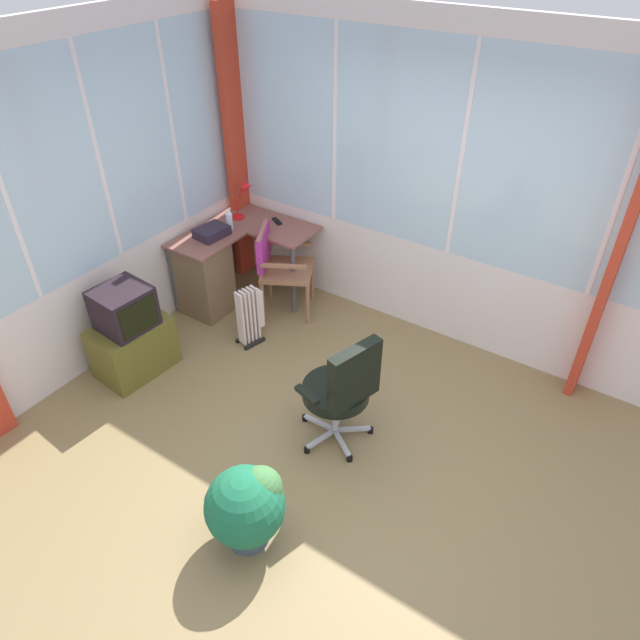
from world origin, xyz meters
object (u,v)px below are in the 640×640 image
at_px(tv_remote, 277,221).
at_px(potted_plant, 247,505).
at_px(office_chair, 343,387).
at_px(paper_tray, 212,232).
at_px(spray_bottle, 229,219).
at_px(desk, 209,272).
at_px(wooden_armchair, 275,260).
at_px(desk_lamp, 245,193).
at_px(tv_on_stand, 131,336).
at_px(space_heater, 251,315).

xyz_separation_m(tv_remote, potted_plant, (-2.50, -1.62, -0.44)).
relative_size(tv_remote, office_chair, 0.15).
bearing_deg(tv_remote, office_chair, -102.36).
bearing_deg(paper_tray, spray_bottle, -12.24).
xyz_separation_m(desk, tv_remote, (0.68, -0.34, 0.36)).
height_order(desk, potted_plant, desk).
distance_m(wooden_armchair, potted_plant, 2.59).
xyz_separation_m(tv_remote, wooden_armchair, (-0.34, -0.21, -0.21)).
distance_m(desk_lamp, tv_remote, 0.42).
relative_size(tv_on_stand, potted_plant, 1.41).
bearing_deg(office_chair, tv_on_stand, 98.43).
distance_m(desk, desk_lamp, 0.86).
bearing_deg(potted_plant, tv_remote, 32.97).
distance_m(tv_on_stand, potted_plant, 2.03).
bearing_deg(tv_on_stand, paper_tray, 3.71).
height_order(space_heater, potted_plant, potted_plant).
xyz_separation_m(spray_bottle, office_chair, (-1.10, -1.98, -0.31)).
xyz_separation_m(tv_remote, space_heater, (-0.88, -0.33, -0.48)).
bearing_deg(paper_tray, tv_on_stand, -176.29).
distance_m(desk_lamp, potted_plant, 3.20).
distance_m(paper_tray, office_chair, 2.22).
bearing_deg(desk_lamp, tv_on_stand, -177.60).
height_order(desk, spray_bottle, spray_bottle).
distance_m(desk, wooden_armchair, 0.66).
xyz_separation_m(tv_remote, office_chair, (-1.47, -1.68, -0.22)).
bearing_deg(tv_remote, spray_bottle, 169.82).
height_order(desk_lamp, space_heater, desk_lamp).
relative_size(paper_tray, potted_plant, 0.50).
distance_m(office_chair, tv_on_stand, 1.98).
bearing_deg(spray_bottle, office_chair, -119.07).
xyz_separation_m(desk_lamp, tv_on_stand, (-1.69, -0.07, -0.65)).
bearing_deg(tv_on_stand, spray_bottle, 1.30).
distance_m(paper_tray, tv_on_stand, 1.26).
bearing_deg(space_heater, desk, 73.16).
xyz_separation_m(tv_remote, paper_tray, (-0.57, 0.34, 0.03)).
relative_size(spray_bottle, space_heater, 0.37).
xyz_separation_m(paper_tray, wooden_armchair, (0.24, -0.55, -0.24)).
distance_m(desk, office_chair, 2.17).
xyz_separation_m(office_chair, tv_on_stand, (-0.29, 1.95, -0.19)).
bearing_deg(office_chair, desk, 68.71).
relative_size(desk, tv_on_stand, 1.37).
distance_m(desk_lamp, paper_tray, 0.55).
bearing_deg(desk_lamp, paper_tray, 179.35).
bearing_deg(desk, desk_lamp, -0.04).
xyz_separation_m(desk, potted_plant, (-1.82, -1.96, -0.08)).
bearing_deg(paper_tray, desk_lamp, -0.65).
relative_size(office_chair, space_heater, 1.70).
distance_m(tv_remote, paper_tray, 0.67).
bearing_deg(spray_bottle, desk_lamp, 7.40).
distance_m(spray_bottle, potted_plant, 2.92).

